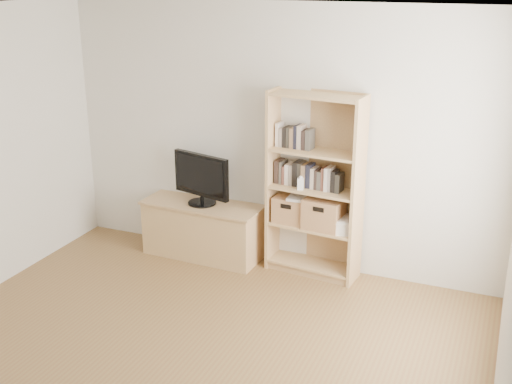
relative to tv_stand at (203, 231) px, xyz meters
The scene contains 13 objects.
back_wall 1.28m from the tv_stand, 17.30° to the left, with size 4.50×0.02×2.60m, color silver.
right_wall 3.89m from the tv_stand, 37.29° to the right, with size 0.02×5.00×2.60m, color silver.
ceiling 3.33m from the tv_stand, 72.12° to the right, with size 4.50×5.00×0.01m, color white.
tv_stand is the anchor object (origin of this frame).
bookshelf 1.34m from the tv_stand, ahead, with size 0.91×0.32×1.81m, color tan.
television 0.57m from the tv_stand, behind, with size 0.68×0.05×0.53m, color black.
books_row_mid 1.39m from the tv_stand, ahead, with size 0.88×0.17×0.23m, color #332622.
books_row_upper 1.46m from the tv_stand, ahead, with size 0.37×0.14×0.20m, color #332622.
baby_monitor 1.26m from the tv_stand, ahead, with size 0.06×0.04×0.11m, color white.
basket_left 1.01m from the tv_stand, ahead, with size 0.31×0.26×0.26m, color #996645.
basket_right 1.34m from the tv_stand, ahead, with size 0.36×0.30×0.30m, color #996645.
laptop 1.21m from the tv_stand, ahead, with size 0.34×0.24×0.03m, color silver.
magazine_stack 1.52m from the tv_stand, ahead, with size 0.17×0.25×0.11m, color silver.
Camera 1 is at (2.16, -3.23, 2.90)m, focal length 45.00 mm.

